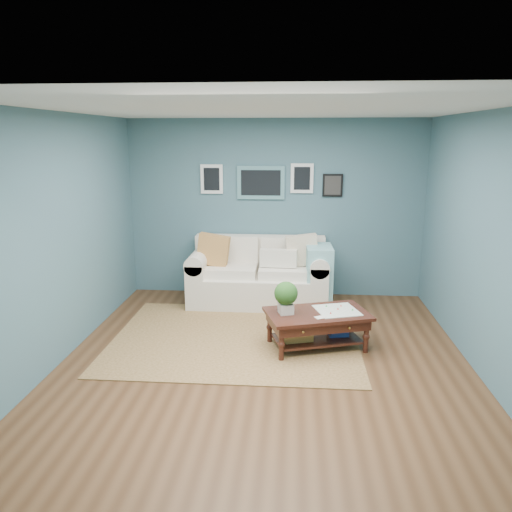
# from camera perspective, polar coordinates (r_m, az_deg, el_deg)

# --- Properties ---
(room_shell) EXTENTS (5.00, 5.02, 2.70)m
(room_shell) POSITION_cam_1_polar(r_m,az_deg,el_deg) (5.28, 1.09, 1.76)
(room_shell) COLOR brown
(room_shell) RESTS_ON ground
(area_rug) EXTENTS (2.98, 2.39, 0.01)m
(area_rug) POSITION_cam_1_polar(r_m,az_deg,el_deg) (6.25, -2.35, -9.35)
(area_rug) COLOR brown
(area_rug) RESTS_ON ground
(loveseat) EXTENTS (2.08, 0.95, 1.07)m
(loveseat) POSITION_cam_1_polar(r_m,az_deg,el_deg) (7.42, 1.00, -2.11)
(loveseat) COLOR white
(loveseat) RESTS_ON ground
(coffee_table) EXTENTS (1.32, 1.00, 0.82)m
(coffee_table) POSITION_cam_1_polar(r_m,az_deg,el_deg) (5.91, 6.41, -7.12)
(coffee_table) COLOR black
(coffee_table) RESTS_ON ground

